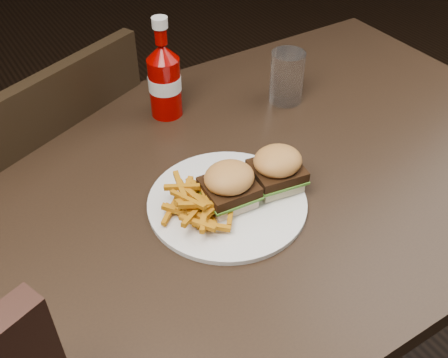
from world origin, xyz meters
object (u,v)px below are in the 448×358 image
chair_far (43,201)px  plate (227,202)px  tumbler (287,77)px  dining_table (262,175)px  ketchup_bottle (165,88)px

chair_far → plate: size_ratio=1.55×
tumbler → plate: bearing=-143.1°
dining_table → tumbler: (0.18, 0.16, 0.08)m
plate → tumbler: tumbler is taller
plate → tumbler: bearing=36.9°
chair_far → dining_table: bearing=99.9°
tumbler → dining_table: bearing=-137.3°
plate → ketchup_bottle: ketchup_bottle is taller
dining_table → ketchup_bottle: ketchup_bottle is taller
chair_far → ketchup_bottle: ketchup_bottle is taller
dining_table → tumbler: tumbler is taller
plate → chair_far: bearing=111.4°
chair_far → tumbler: 0.71m
chair_far → ketchup_bottle: (0.26, -0.25, 0.38)m
plate → ketchup_bottle: size_ratio=2.07×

